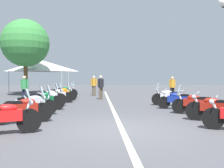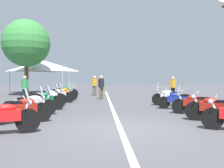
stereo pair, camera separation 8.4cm
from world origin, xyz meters
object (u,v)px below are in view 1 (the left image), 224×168
at_px(motorcycle_left_row_0, 1,117).
at_px(motorcycle_left_row_4, 48,97).
at_px(motorcycle_left_row_3, 42,100).
at_px(motorcycle_right_row_2, 197,103).
at_px(bystander_4, 101,86).
at_px(motorcycle_left_row_7, 64,92).
at_px(motorcycle_right_row_3, 179,100).
at_px(traffic_cone_1, 206,102).
at_px(motorcycle_left_row_5, 56,95).
at_px(event_tent, 41,66).
at_px(motorcycle_right_row_4, 170,97).
at_px(motorcycle_left_row_2, 31,104).
at_px(motorcycle_left_row_1, 22,109).
at_px(bystander_2, 24,87).
at_px(bystander_1, 94,84).
at_px(motorcycle_right_row_1, 216,108).
at_px(roadside_tree_0, 25,43).
at_px(bystander_0, 172,86).
at_px(motorcycle_left_row_6, 61,94).

bearing_deg(motorcycle_left_row_0, motorcycle_left_row_4, 70.30).
relative_size(motorcycle_left_row_3, motorcycle_right_row_2, 1.09).
bearing_deg(bystander_4, motorcycle_left_row_7, -153.76).
distance_m(motorcycle_right_row_3, traffic_cone_1, 1.66).
distance_m(motorcycle_left_row_5, motorcycle_left_row_7, 3.22).
bearing_deg(motorcycle_left_row_3, event_tent, 87.22).
height_order(motorcycle_left_row_0, traffic_cone_1, motorcycle_left_row_0).
distance_m(motorcycle_left_row_0, motorcycle_left_row_4, 6.35).
bearing_deg(motorcycle_right_row_2, motorcycle_right_row_4, -55.46).
bearing_deg(motorcycle_left_row_7, motorcycle_left_row_2, -111.46).
relative_size(motorcycle_left_row_1, motorcycle_left_row_7, 0.94).
height_order(motorcycle_left_row_1, bystander_2, bystander_2).
relative_size(motorcycle_left_row_4, traffic_cone_1, 3.25).
height_order(motorcycle_right_row_3, motorcycle_right_row_4, motorcycle_right_row_4).
bearing_deg(motorcycle_left_row_7, bystander_1, 26.75).
distance_m(motorcycle_left_row_1, motorcycle_right_row_1, 6.56).
relative_size(motorcycle_left_row_4, motorcycle_left_row_7, 0.98).
relative_size(motorcycle_left_row_7, roadside_tree_0, 0.33).
height_order(bystander_1, bystander_2, bystander_1).
relative_size(motorcycle_left_row_7, bystander_0, 1.29).
height_order(motorcycle_left_row_5, traffic_cone_1, motorcycle_left_row_5).
bearing_deg(bystander_4, motorcycle_left_row_6, -116.93).
relative_size(motorcycle_right_row_1, bystander_2, 1.16).
bearing_deg(motorcycle_right_row_4, motorcycle_left_row_5, 9.10).
bearing_deg(motorcycle_right_row_1, motorcycle_left_row_7, -25.55).
distance_m(motorcycle_left_row_1, motorcycle_left_row_4, 4.72).
height_order(motorcycle_left_row_7, traffic_cone_1, motorcycle_left_row_7).
relative_size(motorcycle_right_row_2, motorcycle_right_row_4, 0.98).
height_order(motorcycle_left_row_2, motorcycle_right_row_4, motorcycle_right_row_4).
height_order(motorcycle_left_row_0, bystander_0, bystander_0).
bearing_deg(motorcycle_left_row_0, event_tent, 79.10).
bearing_deg(motorcycle_right_row_3, motorcycle_left_row_7, -23.78).
height_order(motorcycle_right_row_3, bystander_4, bystander_4).
height_order(bystander_2, bystander_4, bystander_4).
bearing_deg(motorcycle_left_row_4, bystander_4, 35.48).
bearing_deg(bystander_2, bystander_1, 157.68).
bearing_deg(motorcycle_left_row_5, roadside_tree_0, 106.35).
relative_size(motorcycle_left_row_5, motorcycle_right_row_1, 1.12).
relative_size(motorcycle_right_row_2, event_tent, 0.37).
distance_m(motorcycle_right_row_3, bystander_0, 5.99).
height_order(motorcycle_left_row_1, motorcycle_right_row_2, motorcycle_left_row_1).
relative_size(motorcycle_left_row_0, motorcycle_right_row_1, 1.09).
distance_m(motorcycle_right_row_3, bystander_2, 9.19).
xyz_separation_m(motorcycle_left_row_3, motorcycle_left_row_5, (3.19, -0.10, -0.01)).
bearing_deg(bystander_0, motorcycle_left_row_7, 65.88).
height_order(motorcycle_left_row_3, motorcycle_left_row_4, same).
height_order(motorcycle_right_row_1, motorcycle_right_row_2, motorcycle_right_row_2).
bearing_deg(bystander_4, motorcycle_left_row_5, -92.86).
bearing_deg(motorcycle_left_row_1, bystander_2, 83.66).
distance_m(motorcycle_right_row_3, event_tent, 16.03).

